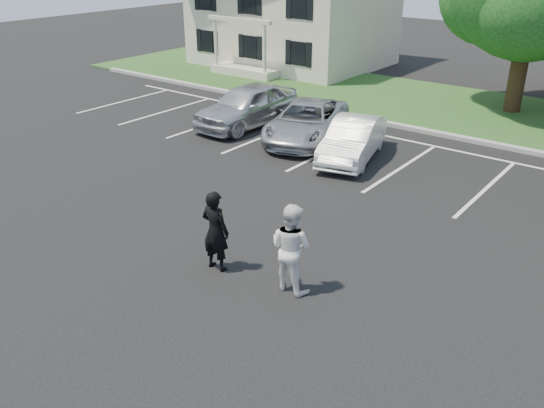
% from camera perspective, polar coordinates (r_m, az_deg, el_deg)
% --- Properties ---
extents(ground_plane, '(90.00, 90.00, 0.00)m').
position_cam_1_polar(ground_plane, '(13.22, -2.66, -6.37)').
color(ground_plane, black).
rests_on(ground_plane, ground).
extents(curb, '(40.00, 0.30, 0.15)m').
position_cam_1_polar(curb, '(22.89, 17.13, 6.50)').
color(curb, gray).
rests_on(curb, ground).
extents(grass_strip, '(44.00, 8.00, 0.08)m').
position_cam_1_polar(grass_strip, '(26.56, 20.34, 8.42)').
color(grass_strip, '#25511F').
rests_on(grass_strip, ground).
extents(stall_lines, '(34.00, 5.36, 0.01)m').
position_cam_1_polar(stall_lines, '(19.75, 17.57, 3.36)').
color(stall_lines, silver).
rests_on(stall_lines, ground).
extents(man_black_suit, '(0.72, 0.50, 1.91)m').
position_cam_1_polar(man_black_suit, '(12.82, -5.63, -2.67)').
color(man_black_suit, black).
rests_on(man_black_suit, ground).
extents(man_white_shirt, '(1.00, 0.79, 1.97)m').
position_cam_1_polar(man_white_shirt, '(12.03, 1.90, -4.33)').
color(man_white_shirt, white).
rests_on(man_white_shirt, ground).
extents(car_silver_west, '(2.06, 4.89, 1.65)m').
position_cam_1_polar(car_silver_west, '(23.17, -2.48, 9.73)').
color(car_silver_west, silver).
rests_on(car_silver_west, ground).
extents(car_silver_minivan, '(3.79, 5.48, 1.39)m').
position_cam_1_polar(car_silver_minivan, '(21.55, 3.44, 8.19)').
color(car_silver_minivan, '#A6A9AE').
rests_on(car_silver_minivan, ground).
extents(car_white_sedan, '(2.46, 4.36, 1.36)m').
position_cam_1_polar(car_white_sedan, '(19.71, 8.00, 6.34)').
color(car_white_sedan, silver).
rests_on(car_white_sedan, ground).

